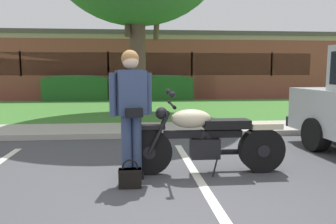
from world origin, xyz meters
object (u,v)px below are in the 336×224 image
Objects in this scene: handbag at (130,176)px; brick_building at (115,67)px; hedge_center_left at (161,87)px; hedge_left at (76,88)px; motorcycle at (212,139)px; rider_person at (131,105)px.

brick_building reaches higher than handbag.
hedge_left is at bearing 180.00° from hedge_center_left.
rider_person reaches higher than motorcycle.
rider_person is 17.81m from brick_building.
rider_person reaches higher than hedge_left.
motorcycle is 0.76× the size of hedge_left.
rider_person is 11.77m from hedge_left.
motorcycle is 1.24m from rider_person.
rider_person is at bearing -76.56° from hedge_left.
rider_person reaches higher than hedge_center_left.
brick_building is (-2.54, 6.31, 1.05)m from hedge_center_left.
hedge_left reaches higher than motorcycle.
hedge_center_left reaches higher than motorcycle.
hedge_center_left is (1.28, 11.84, 0.51)m from handbag.
brick_building is at bearing 93.96° from handbag.
handbag is at bearing -77.07° from hedge_left.
rider_person is at bearing -96.30° from hedge_center_left.
rider_person is 0.93m from handbag.
rider_person is 11.52m from hedge_center_left.
handbag is 11.92m from hedge_center_left.
hedge_left is 0.12× the size of brick_building.
rider_person is 0.58× the size of hedge_left.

